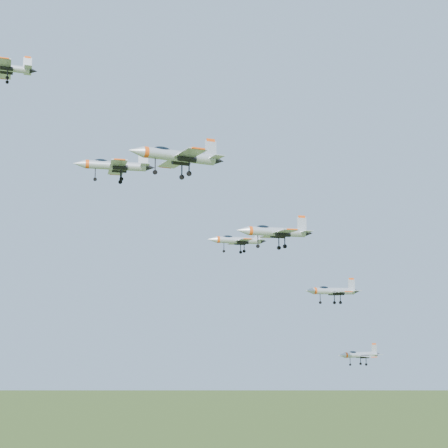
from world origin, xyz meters
name	(u,v)px	position (x,y,z in m)	size (l,w,h in m)	color
jet_lead	(1,67)	(-27.43, 9.56, 165.18)	(11.28, 9.43, 3.02)	#B7BDC5
jet_left_high	(113,165)	(-9.54, 4.60, 149.61)	(13.45, 11.38, 3.63)	#B7BDC5
jet_right_high	(176,156)	(-9.44, -21.52, 145.42)	(13.38, 11.01, 3.58)	#B7BDC5
jet_left_low	(237,240)	(16.93, 9.91, 139.02)	(11.86, 9.98, 3.19)	#B7BDC5
jet_right_low	(274,232)	(12.55, -10.34, 138.11)	(13.21, 11.07, 3.54)	#B7BDC5
jet_trail	(332,291)	(30.72, -1.28, 129.22)	(11.59, 9.65, 3.10)	#B7BDC5
jet_extra	(359,355)	(46.97, 11.03, 116.46)	(10.75, 8.89, 2.87)	#B7BDC5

